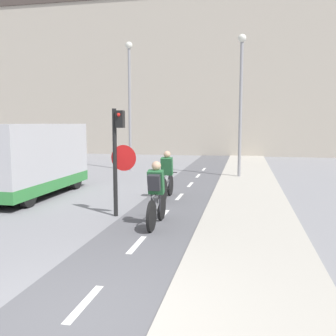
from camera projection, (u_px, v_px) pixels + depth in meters
ground_plane at (67, 324)px, 4.56m from camera, size 120.00×120.00×0.00m
bike_lane at (68, 323)px, 4.57m from camera, size 2.06×60.00×0.02m
building_row_background at (220, 76)px, 29.58m from camera, size 60.00×5.20×12.21m
traffic_light_pole at (118, 150)px, 9.65m from camera, size 0.67×0.25×2.81m
street_lamp_far at (130, 92)px, 18.95m from camera, size 0.36×0.36×6.47m
street_lamp_sidewalk at (241, 90)px, 16.44m from camera, size 0.36×0.36×6.26m
cyclist_near at (156, 196)px, 8.81m from camera, size 0.46×1.77×1.56m
cyclist_far at (167, 178)px, 12.03m from camera, size 0.46×1.72×1.55m
van at (30, 161)px, 12.44m from camera, size 1.93×4.86×2.41m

